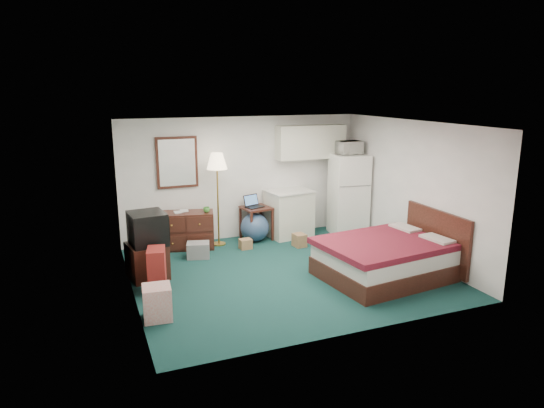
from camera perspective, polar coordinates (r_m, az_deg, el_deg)
name	(u,v)px	position (r m, az deg, el deg)	size (l,w,h in m)	color
floor	(285,272)	(8.32, 1.59, -8.03)	(5.00, 4.50, 0.01)	#11433E
ceiling	(286,124)	(7.76, 1.72, 9.40)	(5.00, 4.50, 0.01)	silver
walls	(286,201)	(7.95, 1.65, 0.38)	(5.01, 4.51, 2.50)	silver
mirror	(177,162)	(9.59, -11.11, 4.83)	(0.80, 0.06, 1.00)	white
upper_cabinets	(311,142)	(10.29, 4.58, 7.30)	(1.50, 0.35, 0.70)	silver
headboard	(436,239)	(8.75, 18.78, -3.87)	(0.06, 1.56, 1.00)	black
dresser	(186,230)	(9.57, -10.06, -3.06)	(1.06, 0.48, 0.72)	black
floor_lamp	(218,200)	(9.56, -6.39, 0.51)	(0.40, 0.40, 1.84)	gold
desk	(256,223)	(9.98, -1.87, -2.27)	(0.54, 0.54, 0.69)	black
exercise_ball	(255,227)	(9.88, -2.05, -2.76)	(0.58, 0.58, 0.58)	navy
kitchen_counter	(289,214)	(10.18, 2.03, -1.18)	(0.87, 0.66, 0.95)	silver
fridge	(348,195)	(10.38, 8.98, 1.11)	(0.71, 0.71, 1.71)	white
bed	(384,259)	(8.21, 13.03, -6.37)	(1.96, 1.53, 0.63)	#56091E
tv_stand	(147,261)	(8.27, -14.48, -6.48)	(0.58, 0.63, 0.58)	black
suitcase	(157,270)	(7.69, -13.39, -7.55)	(0.26, 0.42, 0.68)	maroon
retail_box	(157,303)	(6.84, -13.35, -11.22)	(0.37, 0.37, 0.47)	silver
file_bin	(198,250)	(9.07, -8.67, -5.38)	(0.41, 0.31, 0.29)	gray
cardboard_box_a	(245,244)	(9.48, -3.14, -4.71)	(0.23, 0.19, 0.19)	#896040
cardboard_box_b	(299,240)	(9.60, 3.24, -4.27)	(0.22, 0.26, 0.26)	#896040
laptop	(255,202)	(9.83, -2.03, 0.29)	(0.35, 0.29, 0.24)	black
crt_tv	(147,228)	(8.11, -14.44, -2.78)	(0.57, 0.62, 0.53)	black
microwave	(349,146)	(10.21, 9.08, 6.73)	(0.50, 0.28, 0.34)	white
book_a	(174,208)	(9.45, -11.47, -0.45)	(0.15, 0.02, 0.20)	#896040
book_b	(180,206)	(9.52, -10.80, -0.26)	(0.16, 0.02, 0.22)	#896040
mug	(207,209)	(9.39, -7.71, -0.60)	(0.13, 0.10, 0.13)	#459639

